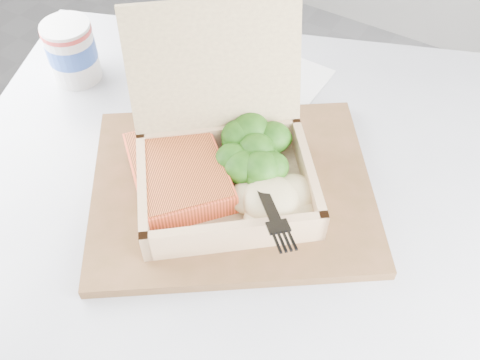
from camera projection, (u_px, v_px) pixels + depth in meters
The scene contains 9 objects.
cafe_table at pixel (237, 288), 0.78m from camera, with size 0.97×0.97×0.71m.
serving_tray at pixel (232, 188), 0.65m from camera, with size 0.34×0.27×0.01m, color brown.
takeout_container at pixel (223, 149), 0.62m from camera, with size 0.29×0.29×0.19m.
salmon_fillet at pixel (178, 172), 0.63m from camera, with size 0.10×0.14×0.03m, color #F2552F.
broccoli_pile at pixel (256, 155), 0.64m from camera, with size 0.11×0.11×0.04m, color #327319, non-canonical shape.
mashed_potatoes at pixel (271, 199), 0.60m from camera, with size 0.11×0.09×0.04m, color #CDB885.
plastic_fork at pixel (257, 175), 0.60m from camera, with size 0.12×0.13×0.03m.
paper_cup at pixel (71, 50), 0.76m from camera, with size 0.07×0.07×0.09m.
receipt at pixel (287, 90), 0.78m from camera, with size 0.08×0.15×0.00m, color white.
Camera 1 is at (0.51, 0.20, 1.23)m, focal length 40.00 mm.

